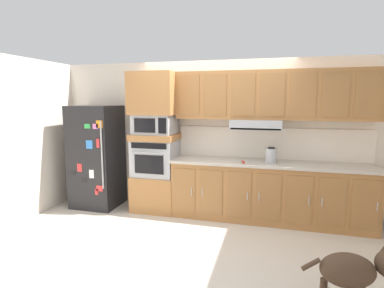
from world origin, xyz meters
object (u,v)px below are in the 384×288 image
object	(u,v)px
built_in_oven	(156,157)
electric_kettle	(271,155)
refrigerator	(97,156)
microwave	(155,124)
dog	(357,271)
screwdriver	(244,162)

from	to	relation	value
built_in_oven	electric_kettle	bearing A→B (deg)	-1.45
built_in_oven	electric_kettle	xyz separation A→B (m)	(1.87, -0.05, 0.13)
refrigerator	electric_kettle	distance (m)	2.95
microwave	electric_kettle	world-z (taller)	microwave
built_in_oven	dog	bearing A→B (deg)	-37.62
microwave	dog	xyz separation A→B (m)	(2.61, -2.01, -1.03)
screwdriver	electric_kettle	size ratio (longest dim) A/B	0.65
built_in_oven	microwave	distance (m)	0.56
built_in_oven	microwave	size ratio (longest dim) A/B	1.09
refrigerator	dog	bearing A→B (deg)	-27.82
microwave	screwdriver	distance (m)	1.58
built_in_oven	refrigerator	bearing A→B (deg)	-176.39
electric_kettle	dog	size ratio (longest dim) A/B	0.27
built_in_oven	microwave	world-z (taller)	microwave
refrigerator	microwave	size ratio (longest dim) A/B	2.73
built_in_oven	electric_kettle	world-z (taller)	built_in_oven
electric_kettle	dog	distance (m)	2.19
screwdriver	electric_kettle	world-z (taller)	electric_kettle
microwave	screwdriver	xyz separation A→B (m)	(1.48, -0.16, -0.53)
built_in_oven	screwdriver	world-z (taller)	built_in_oven
built_in_oven	screwdriver	size ratio (longest dim) A/B	4.46
refrigerator	electric_kettle	world-z (taller)	refrigerator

